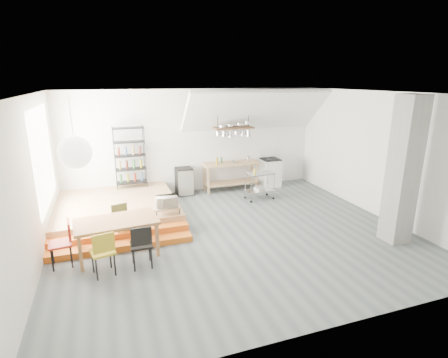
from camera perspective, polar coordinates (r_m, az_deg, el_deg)
name	(u,v)px	position (r m, az deg, el deg)	size (l,w,h in m)	color
floor	(233,233)	(8.29, 1.46, -8.84)	(8.00, 8.00, 0.00)	#4F585B
wall_back	(194,141)	(11.03, -4.89, 6.14)	(8.00, 0.04, 3.20)	silver
wall_left	(32,184)	(7.41, -28.81, -0.77)	(0.04, 7.00, 3.20)	silver
wall_right	(378,155)	(9.87, 23.89, 3.63)	(0.04, 7.00, 3.20)	silver
ceiling	(234,93)	(7.53, 1.64, 13.84)	(8.00, 7.00, 0.02)	white
slope_ceiling	(255,111)	(10.93, 5.14, 11.07)	(4.40, 1.80, 0.15)	white
window_pane	(44,157)	(8.80, -27.38, 3.17)	(0.02, 2.50, 2.20)	white
platform	(117,209)	(9.62, -17.03, -4.68)	(3.00, 3.00, 0.40)	#9C734E
step_lower	(122,246)	(7.87, -16.27, -10.42)	(3.00, 0.35, 0.13)	#CC6018
step_upper	(121,236)	(8.16, -16.46, -8.94)	(3.00, 0.35, 0.27)	#CC6018
concrete_column	(403,171)	(8.35, 27.22, 1.16)	(0.50, 0.50, 3.20)	slate
kitchen_counter	(231,171)	(11.23, 1.11, 1.28)	(1.80, 0.60, 0.91)	#9C734E
stove	(270,172)	(11.81, 7.49, 1.16)	(0.60, 0.60, 1.18)	white
pot_rack	(234,130)	(10.76, 1.71, 7.97)	(1.20, 0.50, 1.43)	#45301B
wire_shelving	(130,156)	(10.48, -15.11, 3.60)	(0.88, 0.38, 1.80)	black
microwave_shelf	(167,208)	(8.42, -9.32, -4.63)	(0.60, 0.40, 0.16)	#9C734E
paper_lantern	(75,152)	(6.92, -23.13, 4.02)	(0.60, 0.60, 0.60)	white
dining_table	(116,224)	(7.39, -17.17, -7.04)	(1.68, 1.05, 0.76)	brown
chair_mustard	(103,250)	(6.77, -19.14, -10.87)	(0.48, 0.48, 0.88)	#B39C1E
chair_black	(141,243)	(6.84, -13.34, -10.10)	(0.40, 0.40, 0.88)	black
chair_olive	(121,219)	(8.15, -16.42, -6.28)	(0.45, 0.45, 0.81)	brown
chair_red	(64,240)	(7.42, -24.67, -8.97)	(0.45, 0.45, 0.90)	#B52719
rolling_cart	(260,182)	(10.44, 5.85, -0.53)	(0.86, 0.52, 0.81)	silver
mini_fridge	(184,181)	(10.92, -6.52, -0.36)	(0.50, 0.50, 0.85)	black
microwave	(167,201)	(8.37, -9.37, -3.64)	(0.49, 0.33, 0.27)	beige
bowl	(233,162)	(11.13, 1.53, 2.79)	(0.22, 0.22, 0.05)	silver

